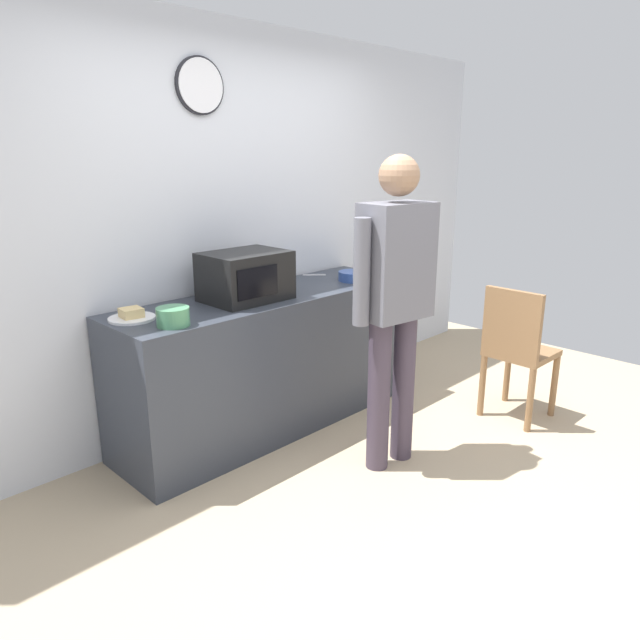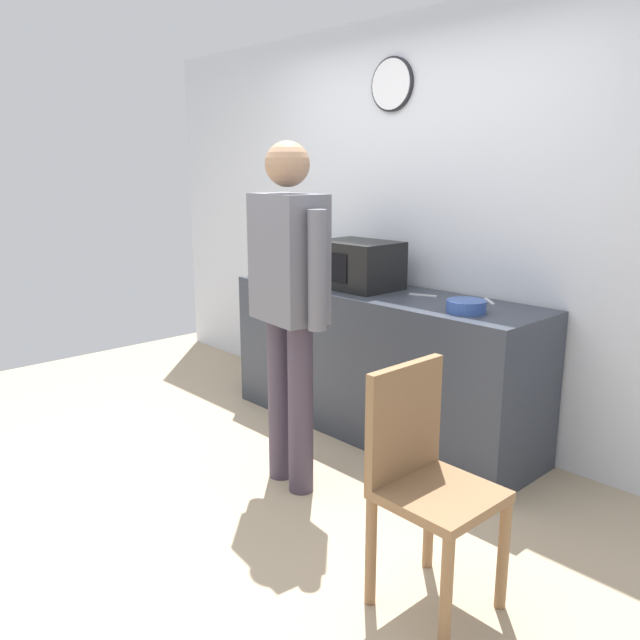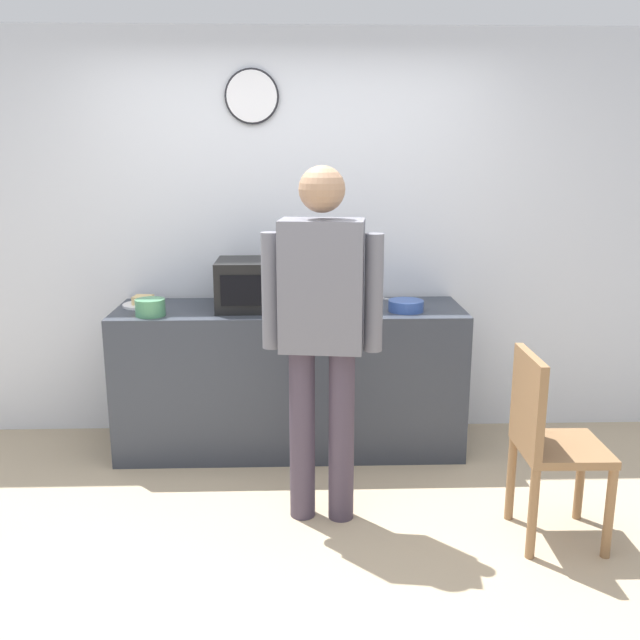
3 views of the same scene
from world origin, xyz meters
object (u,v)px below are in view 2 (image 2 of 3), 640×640
at_px(person_standing, 289,292).
at_px(fork_utensil, 489,301).
at_px(sandwich_plate, 294,271).
at_px(cereal_bowl, 275,272).
at_px(spoon_utensil, 423,295).
at_px(salad_bowl, 466,306).
at_px(microwave, 358,265).
at_px(wooden_chair, 424,475).

bearing_deg(person_standing, fork_utensil, 67.17).
relative_size(sandwich_plate, cereal_bowl, 1.45).
bearing_deg(cereal_bowl, spoon_utensil, 14.15).
distance_m(sandwich_plate, salad_bowl, 1.62).
bearing_deg(fork_utensil, microwave, -164.46).
distance_m(cereal_bowl, person_standing, 1.21).
bearing_deg(fork_utensil, cereal_bowl, -164.51).
distance_m(microwave, fork_utensil, 0.87).
height_order(microwave, fork_utensil, microwave).
bearing_deg(spoon_utensil, fork_utensil, 19.23).
distance_m(salad_bowl, wooden_chair, 1.23).
distance_m(salad_bowl, spoon_utensil, 0.48).
xyz_separation_m(spoon_utensil, wooden_chair, (0.97, -1.22, -0.40)).
height_order(cereal_bowl, wooden_chair, cereal_bowl).
relative_size(sandwich_plate, fork_utensil, 1.49).
height_order(spoon_utensil, person_standing, person_standing).
xyz_separation_m(microwave, salad_bowl, (0.89, -0.10, -0.12)).
relative_size(salad_bowl, wooden_chair, 0.23).
relative_size(cereal_bowl, person_standing, 0.10).
height_order(person_standing, wooden_chair, person_standing).
bearing_deg(sandwich_plate, fork_utensil, 5.10).
bearing_deg(microwave, sandwich_plate, 172.84).
bearing_deg(salad_bowl, sandwich_plate, 173.28).
xyz_separation_m(sandwich_plate, person_standing, (1.08, -0.97, 0.12)).
height_order(fork_utensil, person_standing, person_standing).
xyz_separation_m(fork_utensil, person_standing, (-0.47, -1.11, 0.13)).
distance_m(microwave, sandwich_plate, 0.74).
bearing_deg(cereal_bowl, salad_bowl, 2.76).
xyz_separation_m(microwave, fork_utensil, (0.82, 0.23, -0.15)).
bearing_deg(sandwich_plate, cereal_bowl, -69.38).
height_order(fork_utensil, wooden_chair, wooden_chair).
relative_size(salad_bowl, spoon_utensil, 1.25).
distance_m(microwave, wooden_chair, 1.89).
bearing_deg(salad_bowl, spoon_utensil, 155.91).
bearing_deg(wooden_chair, person_standing, 167.34).
bearing_deg(microwave, spoon_utensil, 12.35).
height_order(salad_bowl, wooden_chair, salad_bowl).
relative_size(microwave, cereal_bowl, 2.87).
bearing_deg(person_standing, wooden_chair, -12.66).
distance_m(sandwich_plate, fork_utensil, 1.55).
xyz_separation_m(sandwich_plate, cereal_bowl, (0.10, -0.26, 0.03)).
bearing_deg(fork_utensil, sandwich_plate, -174.90).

